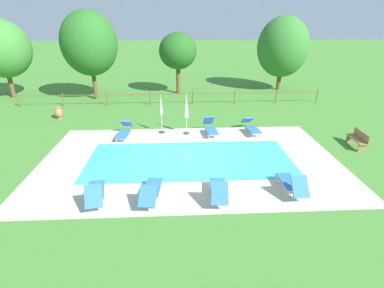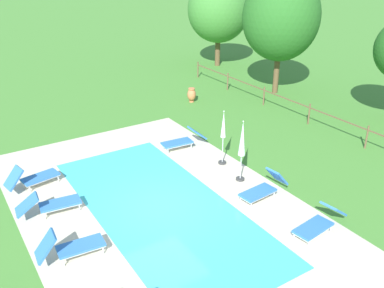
{
  "view_description": "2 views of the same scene",
  "coord_description": "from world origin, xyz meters",
  "views": [
    {
      "loc": [
        -0.55,
        -12.52,
        6.29
      ],
      "look_at": [
        0.13,
        0.5,
        0.6
      ],
      "focal_mm": 27.2,
      "sensor_mm": 36.0,
      "label": 1
    },
    {
      "loc": [
        10.7,
        -5.55,
        7.87
      ],
      "look_at": [
        -1.94,
        2.47,
        0.97
      ],
      "focal_mm": 39.71,
      "sensor_mm": 36.0,
      "label": 2
    }
  ],
  "objects": [
    {
      "name": "terracotta_urn_near_fence",
      "position": [
        -8.52,
        6.63,
        0.43
      ],
      "size": [
        0.49,
        0.49,
        0.81
      ],
      "color": "#C67547",
      "rests_on": "ground"
    },
    {
      "name": "sun_lounger_north_end",
      "position": [
        0.92,
        -3.32,
        0.39
      ],
      "size": [
        0.74,
        1.89,
        0.99
      ],
      "color": "#3370BC",
      "rests_on": "ground"
    },
    {
      "name": "ground_plane",
      "position": [
        0.0,
        0.0,
        0.0
      ],
      "size": [
        160.0,
        160.0,
        0.0
      ],
      "primitive_type": "plane",
      "color": "#478433"
    },
    {
      "name": "sun_lounger_north_far",
      "position": [
        1.37,
        3.29,
        0.39
      ],
      "size": [
        0.77,
        1.94,
        0.96
      ],
      "color": "#3370BC",
      "rests_on": "ground"
    },
    {
      "name": "sun_lounger_south_mid",
      "position": [
        -3.64,
        -3.24,
        0.39
      ],
      "size": [
        0.95,
        1.97,
        0.96
      ],
      "color": "#3370BC",
      "rests_on": "ground"
    },
    {
      "name": "patio_umbrella_closed_row_mid_west",
      "position": [
        -1.48,
        3.62,
        1.4
      ],
      "size": [
        0.32,
        0.32,
        2.26
      ],
      "color": "#383838",
      "rests_on": "ground"
    },
    {
      "name": "wooden_bench_lawn_side",
      "position": [
        8.87,
        1.04,
        0.47
      ],
      "size": [
        0.56,
        1.53,
        0.87
      ],
      "color": "#937047",
      "rests_on": "ground"
    },
    {
      "name": "perimeter_fence",
      "position": [
        -0.98,
        9.7,
        0.69
      ],
      "size": [
        23.28,
        0.08,
        1.05
      ],
      "color": "brown",
      "rests_on": "ground"
    },
    {
      "name": "pool_coping_rim",
      "position": [
        0.0,
        0.0,
        0.01
      ],
      "size": [
        10.21,
        4.66,
        0.01
      ],
      "color": "beige",
      "rests_on": "ground"
    },
    {
      "name": "tree_west_mid",
      "position": [
        9.04,
        14.42,
        3.84
      ],
      "size": [
        4.55,
        4.55,
        6.5
      ],
      "color": "brown",
      "rests_on": "ground"
    },
    {
      "name": "patio_umbrella_closed_row_west",
      "position": [
        -0.04,
        3.4,
        1.52
      ],
      "size": [
        0.32,
        0.32,
        2.38
      ],
      "color": "#383838",
      "rests_on": "ground"
    },
    {
      "name": "sun_lounger_north_mid",
      "position": [
        -1.58,
        -3.17,
        0.37
      ],
      "size": [
        0.8,
        2.07,
        0.81
      ],
      "color": "#3370BC",
      "rests_on": "ground"
    },
    {
      "name": "tree_far_west",
      "position": [
        -14.51,
        12.67,
        3.97
      ],
      "size": [
        4.37,
        4.37,
        6.28
      ],
      "color": "brown",
      "rests_on": "ground"
    },
    {
      "name": "sun_lounger_south_near_corner",
      "position": [
        3.79,
        3.38,
        0.37
      ],
      "size": [
        0.85,
        2.06,
        0.84
      ],
      "color": "#3370BC",
      "rests_on": "ground"
    },
    {
      "name": "swimming_pool_water",
      "position": [
        0.0,
        0.0,
        0.01
      ],
      "size": [
        9.73,
        4.18,
        0.01
      ],
      "primitive_type": "cube",
      "color": "#42CCD6",
      "rests_on": "ground"
    },
    {
      "name": "sun_lounger_north_near_steps",
      "position": [
        -3.58,
        3.05,
        0.38
      ],
      "size": [
        0.75,
        2.02,
        0.87
      ],
      "color": "#3370BC",
      "rests_on": "ground"
    },
    {
      "name": "sun_lounger_south_far",
      "position": [
        3.82,
        -3.02,
        0.39
      ],
      "size": [
        0.7,
        1.89,
        0.99
      ],
      "color": "#3370BC",
      "rests_on": "ground"
    },
    {
      "name": "pool_deck_paving",
      "position": [
        0.0,
        0.0,
        0.0
      ],
      "size": [
        14.15,
        8.59,
        0.01
      ],
      "primitive_type": "cube",
      "color": "beige",
      "rests_on": "ground"
    },
    {
      "name": "tree_centre",
      "position": [
        -7.32,
        11.8,
        4.41
      ],
      "size": [
        4.35,
        4.35,
        6.89
      ],
      "color": "brown",
      "rests_on": "ground"
    },
    {
      "name": "tree_east_mid",
      "position": [
        -0.4,
        13.43,
        3.62
      ],
      "size": [
        3.23,
        3.23,
        5.17
      ],
      "color": "brown",
      "rests_on": "ground"
    }
  ]
}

